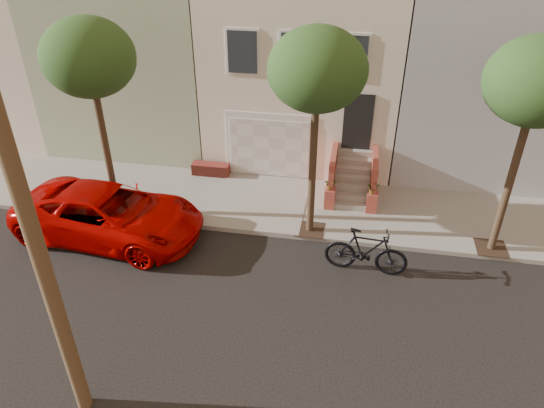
# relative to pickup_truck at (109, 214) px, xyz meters

# --- Properties ---
(ground) EXTENTS (90.00, 90.00, 0.00)m
(ground) POSITION_rel_pickup_truck_xyz_m (5.12, -2.69, -0.81)
(ground) COLOR black
(ground) RESTS_ON ground
(sidewalk) EXTENTS (40.00, 3.70, 0.15)m
(sidewalk) POSITION_rel_pickup_truck_xyz_m (5.12, 2.66, -0.74)
(sidewalk) COLOR gray
(sidewalk) RESTS_ON ground
(house_row) EXTENTS (33.10, 11.70, 7.00)m
(house_row) POSITION_rel_pickup_truck_xyz_m (5.12, 8.50, 2.83)
(house_row) COLOR beige
(house_row) RESTS_ON sidewalk
(tree_left) EXTENTS (2.70, 2.57, 6.30)m
(tree_left) POSITION_rel_pickup_truck_xyz_m (-0.38, 1.21, 4.44)
(tree_left) COLOR #2D2116
(tree_left) RESTS_ON sidewalk
(tree_mid) EXTENTS (2.70, 2.57, 6.30)m
(tree_mid) POSITION_rel_pickup_truck_xyz_m (6.12, 1.21, 4.44)
(tree_mid) COLOR #2D2116
(tree_mid) RESTS_ON sidewalk
(tree_right) EXTENTS (2.70, 2.57, 6.30)m
(tree_right) POSITION_rel_pickup_truck_xyz_m (11.62, 1.21, 4.44)
(tree_right) COLOR #2D2116
(tree_right) RESTS_ON sidewalk
(pickup_truck) EXTENTS (6.09, 3.26, 1.63)m
(pickup_truck) POSITION_rel_pickup_truck_xyz_m (0.00, 0.00, 0.00)
(pickup_truck) COLOR #B30100
(pickup_truck) RESTS_ON ground
(motorcycle) EXTENTS (2.38, 0.83, 1.41)m
(motorcycle) POSITION_rel_pickup_truck_xyz_m (7.87, -0.36, -0.11)
(motorcycle) COLOR black
(motorcycle) RESTS_ON ground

